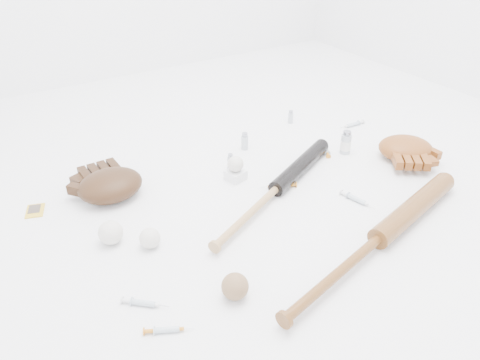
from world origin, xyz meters
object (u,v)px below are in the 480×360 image
bat_wood (379,238)px  glove_dark (110,185)px  bat_dark (276,188)px  pedestal (236,175)px

bat_wood → glove_dark: bearing=117.1°
bat_dark → glove_dark: bearing=123.3°
bat_wood → pedestal: bat_wood is taller
bat_dark → glove_dark: 0.59m
bat_dark → glove_dark: size_ratio=3.00×
bat_dark → bat_wood: 0.41m
glove_dark → pedestal: (0.44, -0.14, -0.03)m
bat_wood → glove_dark: size_ratio=3.52×
bat_wood → pedestal: size_ratio=14.67×
pedestal → bat_dark: bearing=-69.6°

